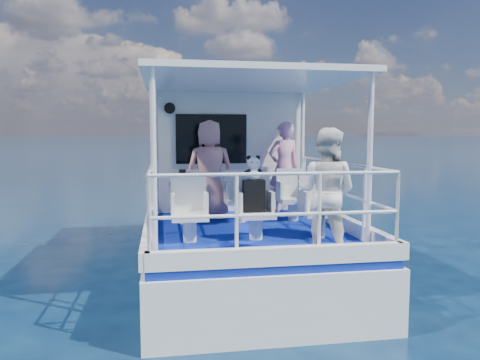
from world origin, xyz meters
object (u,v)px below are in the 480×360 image
Objects in this scene: passenger_stbd_aft at (326,192)px; backpack_center at (254,196)px; passenger_port_fwd at (210,169)px; panda at (253,168)px.

backpack_center is (-0.67, 0.97, -0.15)m from passenger_stbd_aft.
passenger_port_fwd is at bearing 103.29° from backpack_center.
panda is at bearing 105.21° from passenger_port_fwd.
passenger_port_fwd is at bearing -29.48° from passenger_stbd_aft.
passenger_port_fwd is 1.80m from panda.
panda is at bearing 120.79° from backpack_center.
passenger_stbd_aft is (1.09, -2.73, -0.08)m from passenger_port_fwd.
backpack_center is 1.33× the size of panda.
panda is (-0.68, 0.98, 0.23)m from passenger_stbd_aft.
passenger_port_fwd reaches higher than backpack_center.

